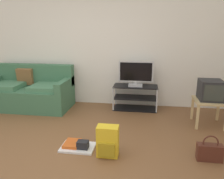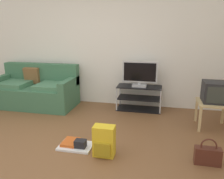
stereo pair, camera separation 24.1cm
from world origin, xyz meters
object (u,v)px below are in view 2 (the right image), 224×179
(couch, at_px, (36,90))
(floor_tray, at_px, (75,144))
(tv_stand, at_px, (139,98))
(backpack, at_px, (104,141))
(handbag, at_px, (208,155))
(side_table, at_px, (213,106))
(crt_tv, at_px, (215,92))
(flat_tv, at_px, (140,74))

(couch, height_order, floor_tray, couch)
(tv_stand, xyz_separation_m, floor_tray, (-0.74, -1.82, -0.22))
(tv_stand, distance_m, backpack, 1.97)
(backpack, bearing_deg, handbag, 0.83)
(backpack, xyz_separation_m, floor_tray, (-0.47, 0.13, -0.17))
(tv_stand, bearing_deg, side_table, -26.01)
(tv_stand, xyz_separation_m, side_table, (1.34, -0.65, 0.14))
(side_table, bearing_deg, handbag, -102.59)
(tv_stand, bearing_deg, crt_tv, -25.45)
(tv_stand, relative_size, floor_tray, 1.91)
(couch, bearing_deg, crt_tv, -6.76)
(handbag, distance_m, floor_tray, 1.82)
(tv_stand, distance_m, handbag, 2.15)
(flat_tv, distance_m, crt_tv, 1.48)
(flat_tv, height_order, handbag, flat_tv)
(couch, relative_size, handbag, 5.02)
(crt_tv, bearing_deg, handbag, -102.43)
(backpack, relative_size, floor_tray, 0.89)
(side_table, distance_m, backpack, 2.08)
(couch, relative_size, floor_tray, 3.68)
(tv_stand, bearing_deg, backpack, -98.00)
(side_table, distance_m, handbag, 1.27)
(tv_stand, height_order, handbag, tv_stand)
(tv_stand, xyz_separation_m, handbag, (1.07, -1.86, -0.13))
(crt_tv, relative_size, floor_tray, 0.83)
(couch, height_order, tv_stand, couch)
(backpack, bearing_deg, flat_tv, 79.14)
(couch, xyz_separation_m, flat_tv, (2.30, 0.18, 0.43))
(tv_stand, bearing_deg, handbag, -60.09)
(side_table, bearing_deg, crt_tv, 90.00)
(crt_tv, bearing_deg, side_table, -90.00)
(side_table, xyz_separation_m, backpack, (-1.61, -1.29, -0.18))
(side_table, height_order, backpack, side_table)
(couch, xyz_separation_m, tv_stand, (2.30, 0.21, -0.09))
(side_table, height_order, handbag, side_table)
(backpack, distance_m, handbag, 1.35)
(side_table, xyz_separation_m, floor_tray, (-2.08, -1.16, -0.35))
(flat_tv, height_order, backpack, flat_tv)
(handbag, bearing_deg, backpack, -176.41)
(side_table, bearing_deg, flat_tv, 154.77)
(crt_tv, height_order, backpack, crt_tv)
(crt_tv, relative_size, handbag, 1.13)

